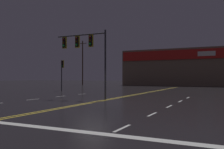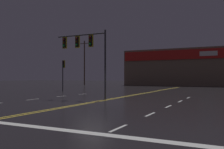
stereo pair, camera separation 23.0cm
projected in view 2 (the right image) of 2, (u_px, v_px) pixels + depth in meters
name	position (u px, v px, depth m)	size (l,w,h in m)	color
ground_plane	(91.00, 102.00, 17.51)	(200.00, 200.00, 0.00)	black
road_markings	(93.00, 106.00, 15.48)	(16.15, 60.00, 0.01)	gold
traffic_signal_median	(84.00, 46.00, 20.58)	(4.68, 0.36, 5.53)	#38383D
traffic_signal_corner_northwest	(63.00, 68.00, 32.69)	(0.42, 0.36, 4.00)	#38383D
building_backdrop	(188.00, 68.00, 53.77)	(25.91, 10.23, 7.63)	#7A6651
utility_pole_row	(192.00, 56.00, 47.34)	(47.61, 0.26, 11.86)	#4C3828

